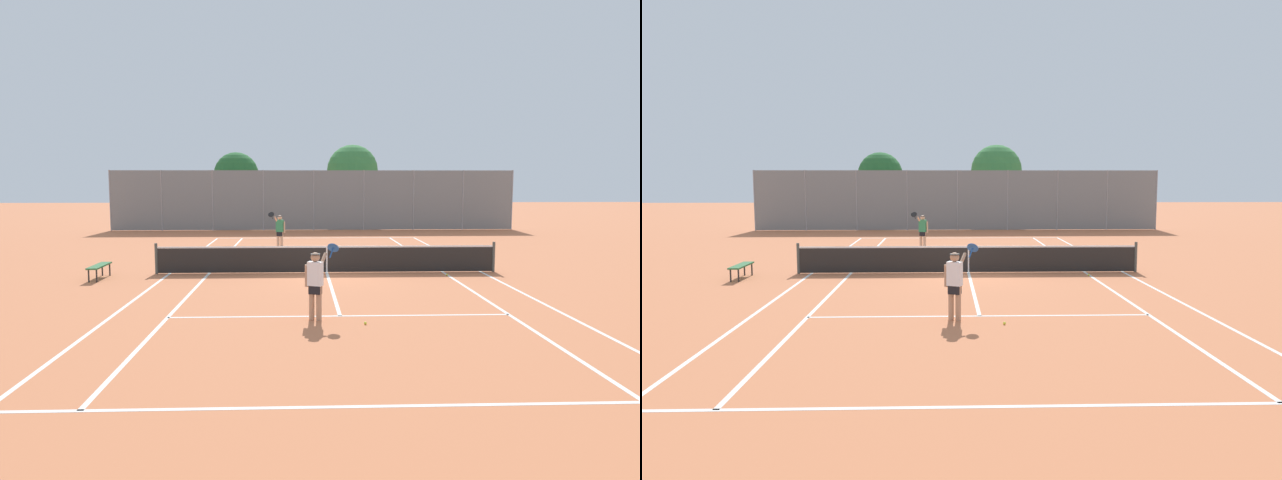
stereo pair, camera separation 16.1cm
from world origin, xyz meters
TOP-DOWN VIEW (x-y plane):
  - ground_plane at (0.00, 0.00)m, footprint 120.00×120.00m
  - court_line_markings at (0.00, 0.00)m, footprint 11.10×23.90m
  - tennis_net at (0.00, 0.00)m, footprint 12.00×0.10m
  - player_near_side at (-0.60, -6.74)m, footprint 0.85×0.68m
  - player_far_left at (-1.87, 6.83)m, footprint 0.79×0.71m
  - loose_tennis_ball_0 at (4.07, -0.81)m, footprint 0.07×0.07m
  - loose_tennis_ball_1 at (3.49, 6.16)m, footprint 0.07×0.07m
  - loose_tennis_ball_2 at (0.52, -7.22)m, footprint 0.07×0.07m
  - courtside_bench at (-7.58, -0.96)m, footprint 0.36×1.50m
  - back_fence at (0.00, 16.82)m, footprint 25.95×0.08m
  - tree_behind_left at (-5.05, 19.23)m, footprint 3.16×3.04m
  - tree_behind_right at (2.85, 20.60)m, footprint 3.61×3.61m

SIDE VIEW (x-z plane):
  - ground_plane at x=0.00m, z-range 0.00..0.00m
  - court_line_markings at x=0.00m, z-range 0.00..0.01m
  - loose_tennis_ball_0 at x=4.07m, z-range 0.00..0.07m
  - loose_tennis_ball_1 at x=3.49m, z-range 0.00..0.07m
  - loose_tennis_ball_2 at x=0.52m, z-range 0.00..0.07m
  - courtside_bench at x=-7.58m, z-range 0.18..0.64m
  - tennis_net at x=0.00m, z-range -0.03..1.04m
  - player_near_side at x=-0.60m, z-range 0.04..1.81m
  - player_far_left at x=-1.87m, z-range 0.04..1.81m
  - back_fence at x=0.00m, z-range 0.00..3.86m
  - tree_behind_left at x=-5.05m, z-range 0.92..6.01m
  - tree_behind_right at x=2.85m, z-range 0.97..6.66m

